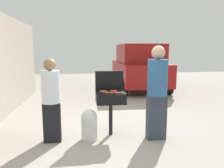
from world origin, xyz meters
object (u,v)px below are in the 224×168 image
object	(u,v)px
hot_dog_3	(103,91)
person_left	(51,98)
hot_dog_0	(120,93)
hot_dog_5	(109,93)
hot_dog_2	(115,92)
parked_minivan	(138,66)
person_right	(157,90)
bbq_grill	(111,99)
hot_dog_4	(103,91)
hot_dog_7	(117,93)
hot_dog_6	(113,91)
hot_dog_1	(114,91)
hot_dog_8	(106,92)
propane_tank	(89,124)

from	to	relation	value
hot_dog_3	person_left	xyz separation A→B (m)	(-1.03, -0.32, -0.04)
hot_dog_0	hot_dog_5	size ratio (longest dim) A/B	1.00
hot_dog_2	parked_minivan	distance (m)	5.73
hot_dog_5	person_right	world-z (taller)	person_right
hot_dog_0	bbq_grill	bearing A→B (deg)	138.56
hot_dog_4	hot_dog_7	distance (m)	0.33
hot_dog_2	hot_dog_6	world-z (taller)	same
bbq_grill	hot_dog_2	bearing A→B (deg)	-41.43
hot_dog_4	person_right	bearing A→B (deg)	-21.23
hot_dog_1	hot_dog_8	distance (m)	0.25
hot_dog_0	propane_tank	distance (m)	0.86
hot_dog_5	parked_minivan	bearing A→B (deg)	69.69
hot_dog_0	hot_dog_5	world-z (taller)	same
person_right	hot_dog_0	bearing A→B (deg)	-30.79
hot_dog_0	hot_dog_3	size ratio (longest dim) A/B	1.00
hot_dog_0	hot_dog_3	world-z (taller)	same
hot_dog_4	person_left	world-z (taller)	person_left
hot_dog_5	person_left	distance (m)	1.13
hot_dog_5	hot_dog_0	bearing A→B (deg)	-8.49
bbq_grill	hot_dog_5	bearing A→B (deg)	-108.97
hot_dog_4	person_right	size ratio (longest dim) A/B	0.07
hot_dog_7	hot_dog_8	world-z (taller)	same
hot_dog_2	hot_dog_4	bearing A→B (deg)	150.09
hot_dog_0	hot_dog_2	world-z (taller)	same
hot_dog_6	hot_dog_8	world-z (taller)	same
person_left	person_right	size ratio (longest dim) A/B	0.87
hot_dog_8	person_right	xyz separation A→B (m)	(0.98, -0.29, 0.08)
hot_dog_1	hot_dog_3	xyz separation A→B (m)	(-0.22, 0.00, 0.00)
hot_dog_1	hot_dog_2	size ratio (longest dim) A/B	1.00
hot_dog_6	parked_minivan	bearing A→B (deg)	70.07
hot_dog_3	hot_dog_6	world-z (taller)	same
hot_dog_3	hot_dog_5	world-z (taller)	same
hot_dog_0	person_left	world-z (taller)	person_left
hot_dog_4	parked_minivan	world-z (taller)	parked_minivan
hot_dog_4	parked_minivan	bearing A→B (deg)	67.93
hot_dog_7	propane_tank	xyz separation A→B (m)	(-0.57, -0.09, -0.60)
hot_dog_7	hot_dog_4	bearing A→B (deg)	146.14
hot_dog_7	person_right	bearing A→B (deg)	-16.04
hot_dog_6	hot_dog_5	bearing A→B (deg)	-121.26
hot_dog_8	propane_tank	world-z (taller)	hot_dog_8
hot_dog_6	person_right	distance (m)	0.90
bbq_grill	hot_dog_4	xyz separation A→B (m)	(-0.16, 0.07, 0.15)
hot_dog_6	propane_tank	distance (m)	0.83
hot_dog_2	propane_tank	xyz separation A→B (m)	(-0.53, -0.14, -0.60)
hot_dog_4	hot_dog_7	xyz separation A→B (m)	(0.27, -0.18, 0.00)
hot_dog_0	parked_minivan	bearing A→B (deg)	71.68
hot_dog_2	hot_dog_0	bearing A→B (deg)	-41.45
hot_dog_3	hot_dog_8	bearing A→B (deg)	-79.06
hot_dog_2	person_right	world-z (taller)	person_right
hot_dog_0	propane_tank	bearing A→B (deg)	-174.40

